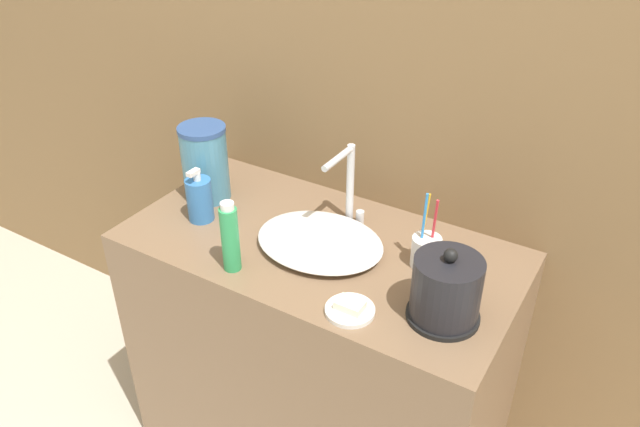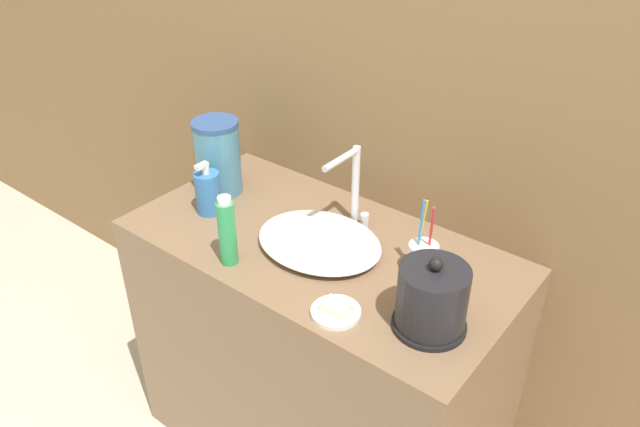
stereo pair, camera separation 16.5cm
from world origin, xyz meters
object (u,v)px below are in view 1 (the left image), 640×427
electric_kettle (446,292)px  toothbrush_cup (426,250)px  lotion_bottle (200,199)px  faucet (349,182)px  shampoo_bottle (230,238)px  water_pitcher (205,163)px

electric_kettle → toothbrush_cup: size_ratio=0.93×
lotion_bottle → faucet: bearing=28.4°
electric_kettle → lotion_bottle: (-0.76, 0.04, -0.01)m
faucet → electric_kettle: (0.39, -0.24, -0.06)m
electric_kettle → toothbrush_cup: (-0.12, 0.17, -0.03)m
toothbrush_cup → shampoo_bottle: (-0.42, -0.27, 0.05)m
electric_kettle → lotion_bottle: bearing=177.3°
lotion_bottle → shampoo_bottle: (0.22, -0.14, 0.03)m
lotion_bottle → water_pitcher: bearing=121.3°
faucet → toothbrush_cup: size_ratio=1.15×
toothbrush_cup → lotion_bottle: size_ratio=1.26×
water_pitcher → electric_kettle: bearing=-10.0°
shampoo_bottle → water_pitcher: 0.39m
faucet → toothbrush_cup: 0.29m
water_pitcher → faucet: bearing=11.8°
water_pitcher → toothbrush_cup: bearing=1.6°
shampoo_bottle → toothbrush_cup: bearing=32.9°
toothbrush_cup → water_pitcher: size_ratio=0.89×
lotion_bottle → electric_kettle: bearing=-2.7°
toothbrush_cup → water_pitcher: 0.71m
faucet → toothbrush_cup: faucet is taller
faucet → lotion_bottle: faucet is taller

